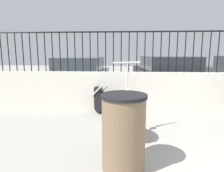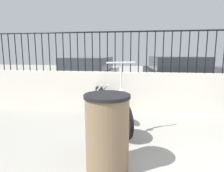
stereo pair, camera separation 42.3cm
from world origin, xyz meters
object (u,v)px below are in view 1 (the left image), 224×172
object	(u,v)px
motorcycle_orange	(110,103)
trash_bin	(124,132)
car_black	(166,74)
car_silver	(81,74)

from	to	relation	value
motorcycle_orange	trash_bin	bearing A→B (deg)	-17.59
motorcycle_orange	car_black	bearing A→B (deg)	123.57
trash_bin	car_silver	size ratio (longest dim) A/B	0.22
trash_bin	car_silver	bearing A→B (deg)	108.00
car_silver	trash_bin	bearing A→B (deg)	-161.60
motorcycle_orange	car_black	world-z (taller)	car_black
motorcycle_orange	car_silver	size ratio (longest dim) A/B	0.48
trash_bin	car_black	world-z (taller)	car_black
motorcycle_orange	car_black	distance (m)	3.79
car_silver	car_black	size ratio (longest dim) A/B	0.99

